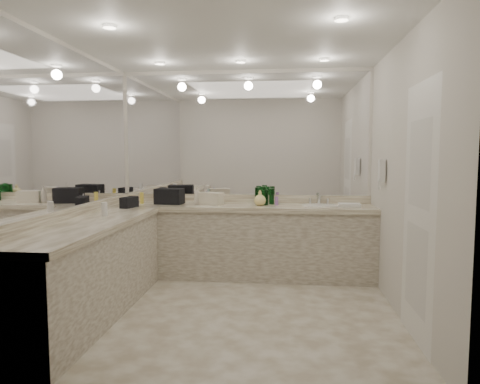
# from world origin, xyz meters

# --- Properties ---
(floor) EXTENTS (3.20, 3.20, 0.00)m
(floor) POSITION_xyz_m (0.00, 0.00, 0.00)
(floor) COLOR beige
(floor) RESTS_ON ground
(ceiling) EXTENTS (3.20, 3.20, 0.00)m
(ceiling) POSITION_xyz_m (0.00, 0.00, 2.60)
(ceiling) COLOR white
(ceiling) RESTS_ON floor
(wall_back) EXTENTS (3.20, 0.02, 2.60)m
(wall_back) POSITION_xyz_m (0.00, 1.50, 1.30)
(wall_back) COLOR beige
(wall_back) RESTS_ON floor
(wall_left) EXTENTS (0.02, 3.00, 2.60)m
(wall_left) POSITION_xyz_m (-1.60, 0.00, 1.30)
(wall_left) COLOR beige
(wall_left) RESTS_ON floor
(wall_right) EXTENTS (0.02, 3.00, 2.60)m
(wall_right) POSITION_xyz_m (1.60, 0.00, 1.30)
(wall_right) COLOR beige
(wall_right) RESTS_ON floor
(vanity_back_base) EXTENTS (3.20, 0.60, 0.84)m
(vanity_back_base) POSITION_xyz_m (0.00, 1.20, 0.42)
(vanity_back_base) COLOR beige
(vanity_back_base) RESTS_ON floor
(vanity_back_top) EXTENTS (3.20, 0.64, 0.06)m
(vanity_back_top) POSITION_xyz_m (0.00, 1.19, 0.87)
(vanity_back_top) COLOR silver
(vanity_back_top) RESTS_ON vanity_back_base
(vanity_left_base) EXTENTS (0.60, 2.40, 0.84)m
(vanity_left_base) POSITION_xyz_m (-1.30, -0.30, 0.42)
(vanity_left_base) COLOR beige
(vanity_left_base) RESTS_ON floor
(vanity_left_top) EXTENTS (0.64, 2.42, 0.06)m
(vanity_left_top) POSITION_xyz_m (-1.29, -0.30, 0.87)
(vanity_left_top) COLOR silver
(vanity_left_top) RESTS_ON vanity_left_base
(backsplash_back) EXTENTS (3.20, 0.04, 0.10)m
(backsplash_back) POSITION_xyz_m (0.00, 1.48, 0.95)
(backsplash_back) COLOR silver
(backsplash_back) RESTS_ON vanity_back_top
(backsplash_left) EXTENTS (0.04, 3.00, 0.10)m
(backsplash_left) POSITION_xyz_m (-1.58, 0.00, 0.95)
(backsplash_left) COLOR silver
(backsplash_left) RESTS_ON vanity_left_top
(mirror_back) EXTENTS (3.12, 0.01, 1.55)m
(mirror_back) POSITION_xyz_m (0.00, 1.49, 1.77)
(mirror_back) COLOR white
(mirror_back) RESTS_ON wall_back
(mirror_left) EXTENTS (0.01, 2.92, 1.55)m
(mirror_left) POSITION_xyz_m (-1.59, 0.00, 1.77)
(mirror_left) COLOR white
(mirror_left) RESTS_ON wall_left
(sink) EXTENTS (0.44, 0.44, 0.03)m
(sink) POSITION_xyz_m (0.95, 1.20, 0.90)
(sink) COLOR white
(sink) RESTS_ON vanity_back_top
(faucet) EXTENTS (0.24, 0.16, 0.14)m
(faucet) POSITION_xyz_m (0.95, 1.41, 0.97)
(faucet) COLOR silver
(faucet) RESTS_ON vanity_back_top
(wall_phone) EXTENTS (0.06, 0.10, 0.24)m
(wall_phone) POSITION_xyz_m (1.56, 0.70, 1.35)
(wall_phone) COLOR white
(wall_phone) RESTS_ON wall_right
(door) EXTENTS (0.02, 0.82, 2.10)m
(door) POSITION_xyz_m (1.59, -0.50, 1.05)
(door) COLOR white
(door) RESTS_ON wall_right
(black_toiletry_bag) EXTENTS (0.36, 0.24, 0.19)m
(black_toiletry_bag) POSITION_xyz_m (-0.92, 1.18, 1.00)
(black_toiletry_bag) COLOR black
(black_toiletry_bag) RESTS_ON vanity_back_top
(black_bag_spill) EXTENTS (0.16, 0.26, 0.13)m
(black_bag_spill) POSITION_xyz_m (-1.30, 0.79, 0.97)
(black_bag_spill) COLOR black
(black_bag_spill) RESTS_ON vanity_left_top
(cream_cosmetic_case) EXTENTS (0.31, 0.24, 0.15)m
(cream_cosmetic_case) POSITION_xyz_m (-0.39, 1.17, 0.98)
(cream_cosmetic_case) COLOR beige
(cream_cosmetic_case) RESTS_ON vanity_back_top
(hand_towel) EXTENTS (0.26, 0.18, 0.04)m
(hand_towel) POSITION_xyz_m (1.29, 1.13, 0.92)
(hand_towel) COLOR white
(hand_towel) RESTS_ON vanity_back_top
(lotion_left) EXTENTS (0.06, 0.06, 0.14)m
(lotion_left) POSITION_xyz_m (-1.30, 0.09, 0.97)
(lotion_left) COLOR white
(lotion_left) RESTS_ON vanity_left_top
(soap_bottle_a) EXTENTS (0.08, 0.08, 0.22)m
(soap_bottle_a) POSITION_xyz_m (-0.57, 1.20, 1.01)
(soap_bottle_a) COLOR silver
(soap_bottle_a) RESTS_ON vanity_back_top
(soap_bottle_b) EXTENTS (0.10, 0.10, 0.17)m
(soap_bottle_b) POSITION_xyz_m (-0.45, 1.22, 0.99)
(soap_bottle_b) COLOR silver
(soap_bottle_b) RESTS_ON vanity_back_top
(soap_bottle_c) EXTENTS (0.14, 0.14, 0.19)m
(soap_bottle_c) POSITION_xyz_m (0.22, 1.15, 0.99)
(soap_bottle_c) COLOR #F6DC82
(soap_bottle_c) RESTS_ON vanity_back_top
(green_bottle_0) EXTENTS (0.07, 0.07, 0.19)m
(green_bottle_0) POSITION_xyz_m (0.28, 1.21, 0.99)
(green_bottle_0) COLOR #10551B
(green_bottle_0) RESTS_ON vanity_back_top
(green_bottle_1) EXTENTS (0.06, 0.06, 0.20)m
(green_bottle_1) POSITION_xyz_m (0.35, 1.32, 1.00)
(green_bottle_1) COLOR #10551B
(green_bottle_1) RESTS_ON vanity_back_top
(green_bottle_2) EXTENTS (0.06, 0.06, 0.22)m
(green_bottle_2) POSITION_xyz_m (0.25, 1.36, 1.01)
(green_bottle_2) COLOR #10551B
(green_bottle_2) RESTS_ON vanity_back_top
(green_bottle_3) EXTENTS (0.06, 0.06, 0.21)m
(green_bottle_3) POSITION_xyz_m (0.17, 1.36, 1.00)
(green_bottle_3) COLOR #10551B
(green_bottle_3) RESTS_ON vanity_back_top
(amenity_bottle_0) EXTENTS (0.04, 0.04, 0.15)m
(amenity_bottle_0) POSITION_xyz_m (-0.53, 1.21, 0.97)
(amenity_bottle_0) COLOR silver
(amenity_bottle_0) RESTS_ON vanity_back_top
(amenity_bottle_1) EXTENTS (0.04, 0.04, 0.12)m
(amenity_bottle_1) POSITION_xyz_m (-1.07, 1.24, 0.96)
(amenity_bottle_1) COLOR silver
(amenity_bottle_1) RESTS_ON vanity_back_top
(amenity_bottle_2) EXTENTS (0.06, 0.06, 0.07)m
(amenity_bottle_2) POSITION_xyz_m (-0.78, 1.30, 0.94)
(amenity_bottle_2) COLOR #E57F66
(amenity_bottle_2) RESTS_ON vanity_back_top
(amenity_bottle_3) EXTENTS (0.05, 0.05, 0.14)m
(amenity_bottle_3) POSITION_xyz_m (-1.29, 1.19, 0.97)
(amenity_bottle_3) COLOR #F2D84C
(amenity_bottle_3) RESTS_ON vanity_back_top
(amenity_bottle_4) EXTENTS (0.04, 0.04, 0.11)m
(amenity_bottle_4) POSITION_xyz_m (0.42, 1.20, 0.95)
(amenity_bottle_4) COLOR #9966B2
(amenity_bottle_4) RESTS_ON vanity_back_top
(amenity_bottle_5) EXTENTS (0.05, 0.05, 0.08)m
(amenity_bottle_5) POSITION_xyz_m (-0.97, 1.17, 0.94)
(amenity_bottle_5) COLOR silver
(amenity_bottle_5) RESTS_ON vanity_back_top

